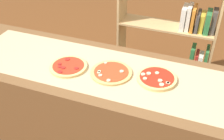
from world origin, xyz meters
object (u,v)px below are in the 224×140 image
Objects in this scene: pizza_mushroom_2 at (157,78)px; bookshelf at (180,32)px; pizza_pepperoni_0 at (68,66)px; pizza_mushroom_1 at (111,72)px.

pizza_mushroom_2 is 0.15× the size of bookshelf.
pizza_pepperoni_0 is 1.00× the size of pizza_mushroom_2.
bookshelf is (0.32, 0.93, -0.09)m from pizza_mushroom_1.
pizza_mushroom_2 reaches higher than pizza_pepperoni_0.
bookshelf is (0.62, 0.97, -0.09)m from pizza_pepperoni_0.
pizza_mushroom_1 is 1.08× the size of pizza_mushroom_2.
bookshelf is at bearing 57.25° from pizza_pepperoni_0.
pizza_pepperoni_0 is at bearing -122.75° from bookshelf.
pizza_mushroom_1 is 0.17× the size of bookshelf.
bookshelf is (0.02, 0.89, -0.09)m from pizza_mushroom_2.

